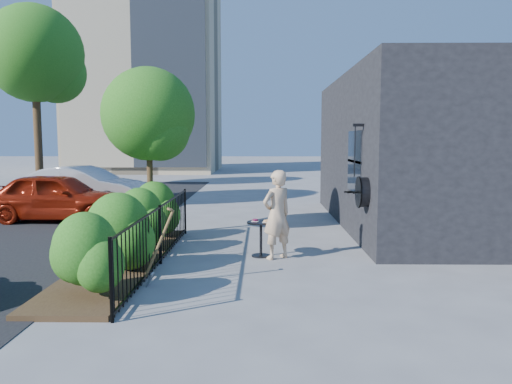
{
  "coord_description": "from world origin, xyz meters",
  "views": [
    {
      "loc": [
        0.39,
        -9.05,
        2.3
      ],
      "look_at": [
        0.26,
        1.38,
        1.2
      ],
      "focal_mm": 35.0,
      "sensor_mm": 36.0,
      "label": 1
    }
  ],
  "objects_px": {
    "car_silver": "(84,188)",
    "shovel": "(157,251)",
    "street_tree_far": "(35,60)",
    "patio_tree": "(151,120)",
    "car_red": "(58,197)",
    "cafe_table": "(261,232)",
    "woman": "(277,215)"
  },
  "relations": [
    {
      "from": "shovel",
      "to": "street_tree_far",
      "type": "bearing_deg",
      "value": 119.47
    },
    {
      "from": "cafe_table",
      "to": "car_red",
      "type": "distance_m",
      "value": 7.15
    },
    {
      "from": "shovel",
      "to": "cafe_table",
      "type": "bearing_deg",
      "value": 51.34
    },
    {
      "from": "street_tree_far",
      "to": "car_red",
      "type": "relative_size",
      "value": 2.05
    },
    {
      "from": "patio_tree",
      "to": "car_red",
      "type": "distance_m",
      "value": 4.32
    },
    {
      "from": "street_tree_far",
      "to": "car_red",
      "type": "height_order",
      "value": "street_tree_far"
    },
    {
      "from": "cafe_table",
      "to": "shovel",
      "type": "relative_size",
      "value": 0.58
    },
    {
      "from": "car_silver",
      "to": "woman",
      "type": "bearing_deg",
      "value": -129.11
    },
    {
      "from": "street_tree_far",
      "to": "shovel",
      "type": "xyz_separation_m",
      "value": [
        8.68,
        -15.36,
        -5.36
      ]
    },
    {
      "from": "patio_tree",
      "to": "cafe_table",
      "type": "xyz_separation_m",
      "value": [
        2.6,
        -2.14,
        -2.28
      ]
    },
    {
      "from": "patio_tree",
      "to": "street_tree_far",
      "type": "height_order",
      "value": "street_tree_far"
    },
    {
      "from": "street_tree_far",
      "to": "cafe_table",
      "type": "relative_size",
      "value": 11.18
    },
    {
      "from": "cafe_table",
      "to": "car_silver",
      "type": "distance_m",
      "value": 9.03
    },
    {
      "from": "patio_tree",
      "to": "car_red",
      "type": "xyz_separation_m",
      "value": [
        -3.15,
        2.1,
        -2.07
      ]
    },
    {
      "from": "woman",
      "to": "car_silver",
      "type": "height_order",
      "value": "woman"
    },
    {
      "from": "car_silver",
      "to": "shovel",
      "type": "bearing_deg",
      "value": -144.86
    },
    {
      "from": "cafe_table",
      "to": "car_red",
      "type": "height_order",
      "value": "car_red"
    },
    {
      "from": "street_tree_far",
      "to": "shovel",
      "type": "relative_size",
      "value": 6.49
    },
    {
      "from": "patio_tree",
      "to": "car_red",
      "type": "bearing_deg",
      "value": 146.26
    },
    {
      "from": "woman",
      "to": "car_silver",
      "type": "distance_m",
      "value": 9.36
    },
    {
      "from": "patio_tree",
      "to": "shovel",
      "type": "distance_m",
      "value": 4.81
    },
    {
      "from": "patio_tree",
      "to": "shovel",
      "type": "xyz_separation_m",
      "value": [
        0.98,
        -4.16,
        -2.2
      ]
    },
    {
      "from": "cafe_table",
      "to": "street_tree_far",
      "type": "bearing_deg",
      "value": 127.66
    },
    {
      "from": "woman",
      "to": "shovel",
      "type": "distance_m",
      "value": 2.68
    },
    {
      "from": "patio_tree",
      "to": "cafe_table",
      "type": "height_order",
      "value": "patio_tree"
    },
    {
      "from": "cafe_table",
      "to": "car_silver",
      "type": "height_order",
      "value": "car_silver"
    },
    {
      "from": "patio_tree",
      "to": "woman",
      "type": "height_order",
      "value": "patio_tree"
    },
    {
      "from": "street_tree_far",
      "to": "woman",
      "type": "distance_m",
      "value": 17.91
    },
    {
      "from": "patio_tree",
      "to": "woman",
      "type": "distance_m",
      "value": 4.18
    },
    {
      "from": "street_tree_far",
      "to": "shovel",
      "type": "distance_m",
      "value": 18.44
    },
    {
      "from": "cafe_table",
      "to": "car_silver",
      "type": "xyz_separation_m",
      "value": [
        -5.92,
        6.81,
        0.23
      ]
    },
    {
      "from": "patio_tree",
      "to": "shovel",
      "type": "height_order",
      "value": "patio_tree"
    }
  ]
}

